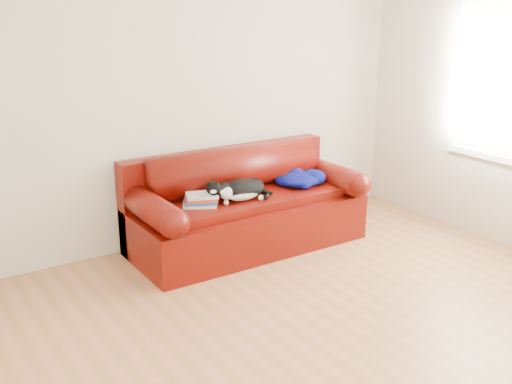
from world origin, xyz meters
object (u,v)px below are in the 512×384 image
Objects in this scene: book_stack at (201,200)px; cat at (242,190)px; blanket at (301,179)px; sofa_base at (247,221)px.

cat reaches higher than book_stack.
sofa_base is at bearing 176.08° from blanket.
sofa_base is 0.39m from cat.
sofa_base is 0.59m from book_stack.
cat reaches higher than blanket.
blanket is at bearing -3.92° from sofa_base.
blanket is (1.07, 0.01, 0.01)m from book_stack.
sofa_base is at bearing 6.00° from book_stack.
sofa_base is 3.32× the size of cat.
cat is (0.37, -0.07, 0.04)m from book_stack.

